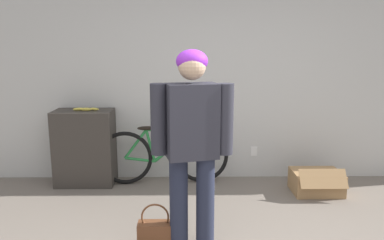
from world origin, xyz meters
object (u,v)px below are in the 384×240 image
person (192,136)px  handbag (155,233)px  banana (86,109)px  cardboard_box (316,182)px  bicycle (164,156)px

person → handbag: person is taller
banana → handbag: bearing=-57.4°
cardboard_box → person: bearing=-140.6°
bicycle → banana: banana is taller
person → cardboard_box: bearing=25.8°
bicycle → cardboard_box: bearing=-14.1°
person → banana: bearing=116.2°
person → handbag: size_ratio=4.33×
person → banana: person is taller
banana → handbag: size_ratio=0.84×
banana → handbag: 1.95m
cardboard_box → banana: bearing=173.7°
handbag → cardboard_box: 2.15m
banana → cardboard_box: bearing=-6.3°
bicycle → banana: (-0.93, -0.03, 0.60)m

